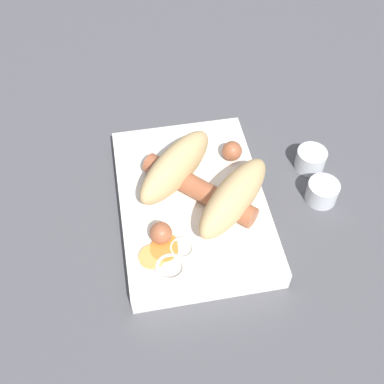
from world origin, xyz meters
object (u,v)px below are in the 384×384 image
(sausage, at_px, (199,189))
(condiment_cup_far, at_px, (310,160))
(bread_roll, at_px, (204,181))
(condiment_cup_near, at_px, (322,193))
(food_tray, at_px, (192,204))

(sausage, bearing_deg, condiment_cup_far, -74.54)
(bread_roll, relative_size, condiment_cup_near, 4.51)
(sausage, xyz_separation_m, condiment_cup_near, (-0.01, -0.17, -0.03))
(bread_roll, distance_m, sausage, 0.02)
(food_tray, height_order, condiment_cup_near, same)
(bread_roll, relative_size, sausage, 1.35)
(sausage, bearing_deg, food_tray, 89.15)
(food_tray, distance_m, condiment_cup_near, 0.18)
(sausage, height_order, condiment_cup_near, sausage)
(condiment_cup_near, height_order, condiment_cup_far, same)
(sausage, distance_m, condiment_cup_far, 0.19)
(condiment_cup_far, bearing_deg, bread_roll, 105.95)
(bread_roll, relative_size, condiment_cup_far, 4.51)
(food_tray, xyz_separation_m, condiment_cup_near, (-0.01, -0.18, -0.00))
(bread_roll, bearing_deg, condiment_cup_near, -94.16)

